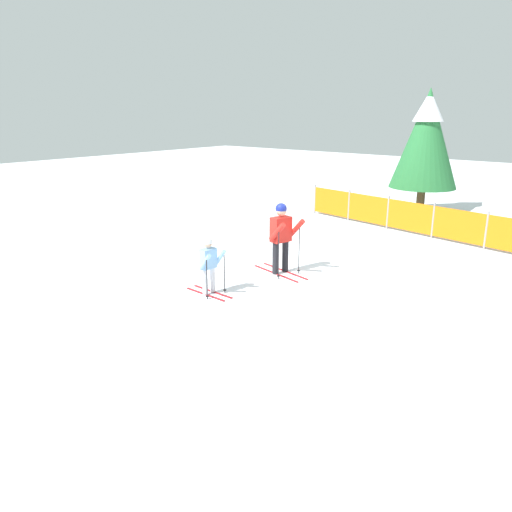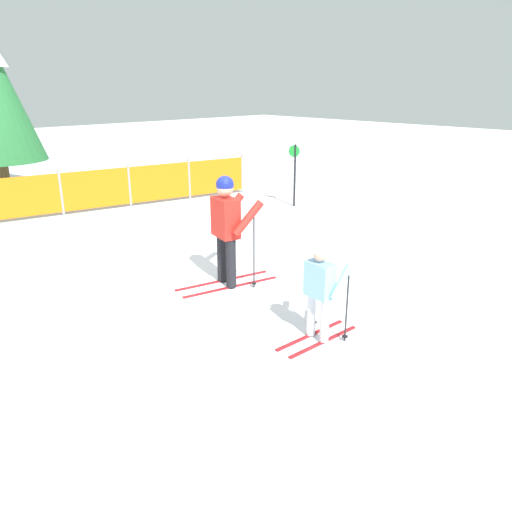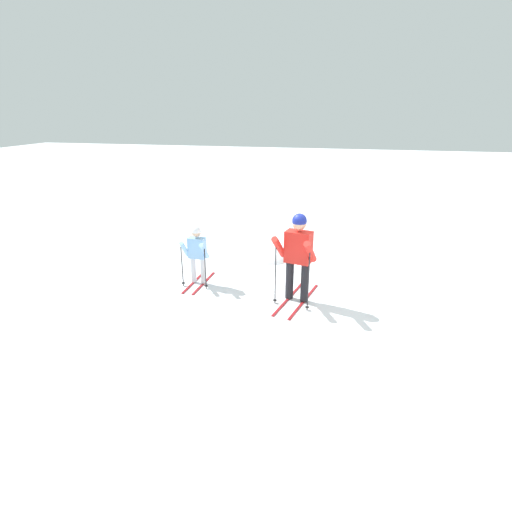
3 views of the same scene
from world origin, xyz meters
name	(u,v)px [view 2 (image 2 of 3)]	position (x,y,z in m)	size (l,w,h in m)	color
ground_plane	(226,276)	(0.00, 0.00, 0.00)	(60.00, 60.00, 0.00)	white
skier_adult	(227,221)	(-0.18, -0.28, 0.99)	(1.61, 0.79, 1.66)	maroon
skier_child	(320,284)	(-0.51, -2.33, 0.71)	(1.15, 0.56, 1.21)	maroon
safety_fence	(96,189)	(0.54, 5.38, 0.53)	(7.96, 1.57, 1.06)	gray
trail_marker	(295,169)	(4.33, 2.51, 0.93)	(0.12, 0.27, 1.51)	black
snow_mound	(132,356)	(-2.35, -1.16, 0.00)	(1.08, 0.92, 0.43)	white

